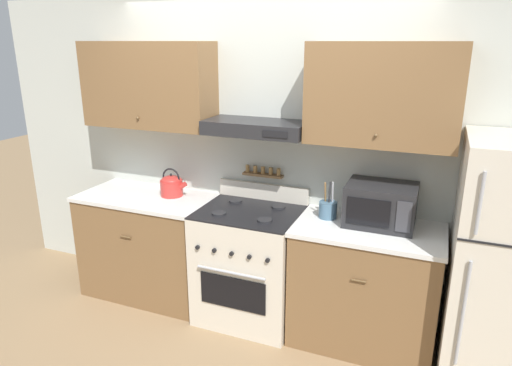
% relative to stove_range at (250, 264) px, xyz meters
% --- Properties ---
extents(ground_plane, '(16.00, 16.00, 0.00)m').
position_rel_stove_range_xyz_m(ground_plane, '(0.00, -0.30, -0.47)').
color(ground_plane, '#937551').
extents(wall_back, '(5.20, 0.46, 2.55)m').
position_rel_stove_range_xyz_m(wall_back, '(-0.02, 0.30, 0.99)').
color(wall_back, silver).
rests_on(wall_back, ground_plane).
extents(counter_left, '(1.15, 0.64, 0.93)m').
position_rel_stove_range_xyz_m(counter_left, '(-0.97, 0.02, -0.01)').
color(counter_left, brown).
rests_on(counter_left, ground_plane).
extents(counter_right, '(1.04, 0.64, 0.93)m').
position_rel_stove_range_xyz_m(counter_right, '(0.91, 0.02, -0.01)').
color(counter_right, brown).
rests_on(counter_right, ground_plane).
extents(stove_range, '(0.78, 0.68, 1.06)m').
position_rel_stove_range_xyz_m(stove_range, '(0.00, 0.00, 0.00)').
color(stove_range, beige).
rests_on(stove_range, ground_plane).
extents(tea_kettle, '(0.24, 0.19, 0.24)m').
position_rel_stove_range_xyz_m(tea_kettle, '(-0.76, 0.10, 0.55)').
color(tea_kettle, red).
rests_on(tea_kettle, counter_left).
extents(microwave, '(0.48, 0.38, 0.30)m').
position_rel_stove_range_xyz_m(microwave, '(0.97, 0.12, 0.60)').
color(microwave, '#232326').
rests_on(microwave, counter_right).
extents(utensil_crock, '(0.13, 0.13, 0.28)m').
position_rel_stove_range_xyz_m(utensil_crock, '(0.59, 0.10, 0.52)').
color(utensil_crock, slate).
rests_on(utensil_crock, counter_right).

